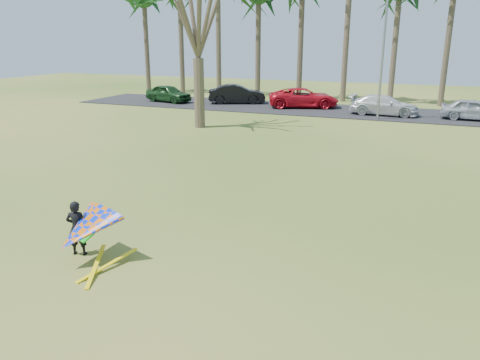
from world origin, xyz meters
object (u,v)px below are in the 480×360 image
at_px(bare_tree_left, 197,10).
at_px(car_4, 474,110).
at_px(kite_flyer, 84,230).
at_px(car_2, 304,98).
at_px(car_0, 168,93).
at_px(streetlight, 385,52).
at_px(car_3, 384,105).
at_px(car_1, 237,94).

distance_m(bare_tree_left, car_4, 19.36).
height_order(car_4, kite_flyer, kite_flyer).
bearing_deg(car_4, car_2, 87.13).
distance_m(bare_tree_left, car_0, 13.72).
bearing_deg(streetlight, car_0, 172.20).
bearing_deg(car_0, car_3, -78.48).
height_order(car_3, car_4, car_4).
bearing_deg(car_1, car_2, -115.94).
distance_m(bare_tree_left, car_2, 12.82).
xyz_separation_m(car_2, car_4, (12.13, -1.58, -0.06)).
relative_size(bare_tree_left, car_4, 2.34).
relative_size(car_1, car_4, 1.14).
xyz_separation_m(streetlight, car_2, (-6.30, 3.60, -3.64)).
xyz_separation_m(car_3, car_4, (5.80, -0.02, 0.01)).
height_order(car_1, car_2, car_1).
distance_m(car_0, car_4, 23.81).
relative_size(streetlight, kite_flyer, 3.35).
xyz_separation_m(car_0, car_2, (11.68, 1.13, 0.04)).
distance_m(car_2, car_4, 12.23).
bearing_deg(car_1, streetlight, -131.21).
distance_m(streetlight, car_0, 18.51).
bearing_deg(car_3, car_0, 90.44).
bearing_deg(car_3, car_2, 77.92).
xyz_separation_m(bare_tree_left, car_1, (-1.98, 10.82, -6.08)).
distance_m(car_1, kite_flyer, 29.39).
bearing_deg(car_2, streetlight, -139.18).
relative_size(bare_tree_left, kite_flyer, 4.06).
distance_m(streetlight, car_3, 4.22).
height_order(bare_tree_left, car_2, bare_tree_left).
relative_size(car_0, car_4, 1.03).
bearing_deg(car_0, car_4, -78.18).
distance_m(car_1, car_2, 5.85).
bearing_deg(streetlight, car_3, 89.02).
relative_size(car_0, car_1, 0.90).
bearing_deg(car_2, kite_flyer, 164.27).
height_order(streetlight, car_3, streetlight).
xyz_separation_m(bare_tree_left, kite_flyer, (5.69, -17.55, -6.08)).
xyz_separation_m(bare_tree_left, car_2, (3.86, 10.60, -6.09)).
xyz_separation_m(bare_tree_left, car_4, (15.99, 9.01, -6.15)).
distance_m(bare_tree_left, kite_flyer, 19.42).
relative_size(bare_tree_left, car_3, 2.01).
relative_size(car_2, car_3, 1.14).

